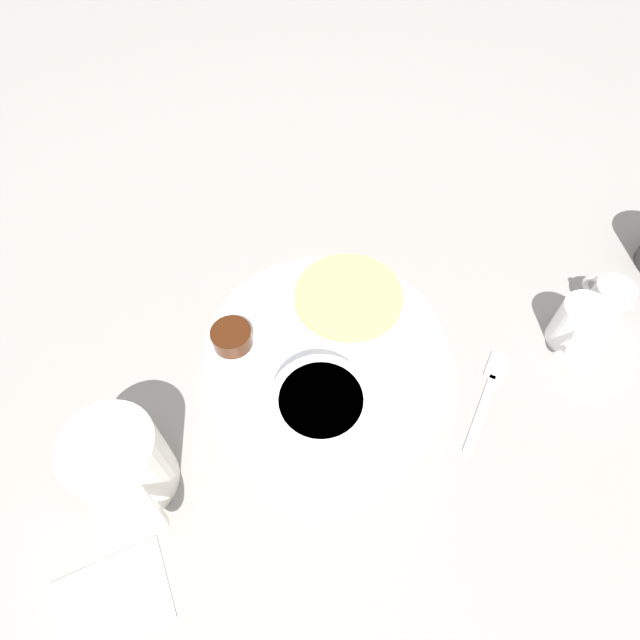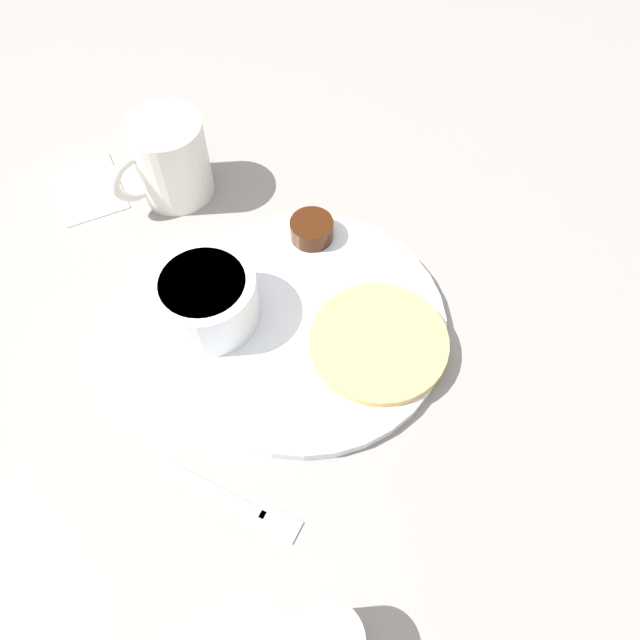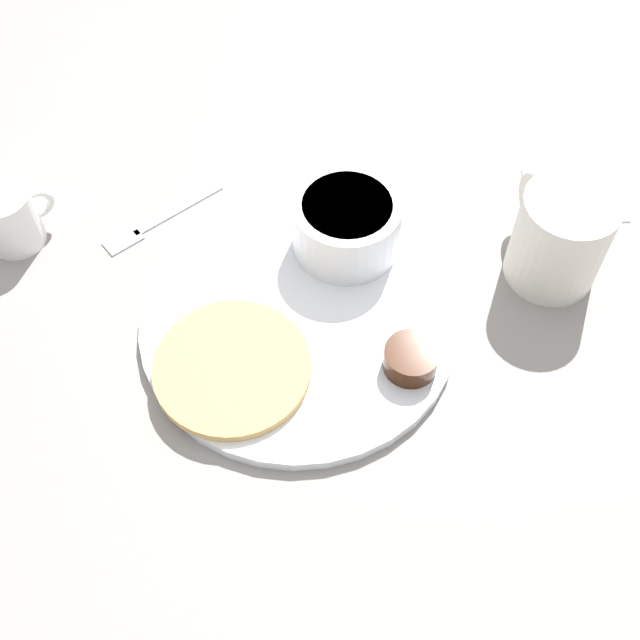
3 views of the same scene
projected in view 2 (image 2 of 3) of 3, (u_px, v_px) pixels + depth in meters
The scene contains 9 objects.
ground_plane at pixel (305, 326), 0.63m from camera, with size 4.00×4.00×0.00m, color gray.
plate at pixel (305, 323), 0.62m from camera, with size 0.28×0.28×0.01m.
pancake_stack at pixel (379, 342), 0.60m from camera, with size 0.13×0.13×0.01m.
bowl at pixel (206, 298), 0.60m from camera, with size 0.10×0.10×0.06m.
syrup_cup at pixel (312, 229), 0.67m from camera, with size 0.05×0.05×0.02m.
butter_ramekin at pixel (197, 292), 0.62m from camera, with size 0.04×0.04×0.04m.
coffee_mug at pixel (168, 160), 0.69m from camera, with size 0.08×0.12×0.10m.
fork at pixel (246, 506), 0.53m from camera, with size 0.11×0.10×0.00m.
napkin at pixel (88, 189), 0.73m from camera, with size 0.10×0.08×0.00m.
Camera 2 is at (-0.31, 0.12, 0.53)m, focal length 35.00 mm.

